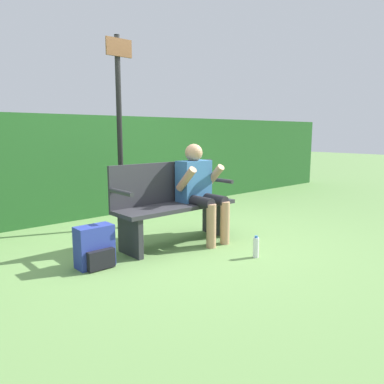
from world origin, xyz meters
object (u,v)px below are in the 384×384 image
(water_bottle, at_px, (256,247))
(park_bench, at_px, (173,203))
(person_seated, at_px, (199,187))
(parked_car, at_px, (87,149))
(signpost, at_px, (120,123))
(backpack, at_px, (95,248))

(water_bottle, bearing_deg, park_bench, 107.29)
(person_seated, relative_size, parked_car, 0.26)
(signpost, distance_m, parked_car, 10.86)
(park_bench, bearing_deg, signpost, 94.79)
(backpack, bearing_deg, person_seated, 0.32)
(water_bottle, xyz_separation_m, signpost, (-0.39, 1.99, 1.30))
(person_seated, distance_m, water_bottle, 1.02)
(person_seated, bearing_deg, signpost, 109.13)
(signpost, bearing_deg, park_bench, -85.21)
(signpost, xyz_separation_m, parked_car, (4.35, 9.92, -0.78))
(person_seated, distance_m, backpack, 1.45)
(park_bench, height_order, signpost, signpost)
(backpack, distance_m, signpost, 1.93)
(water_bottle, bearing_deg, person_seated, 90.14)
(signpost, bearing_deg, backpack, -131.05)
(park_bench, bearing_deg, water_bottle, -72.71)
(person_seated, relative_size, backpack, 2.85)
(water_bottle, distance_m, signpost, 2.41)
(person_seated, height_order, parked_car, parked_car)
(person_seated, bearing_deg, park_bench, 157.86)
(signpost, bearing_deg, water_bottle, -78.86)
(parked_car, bearing_deg, backpack, 139.88)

